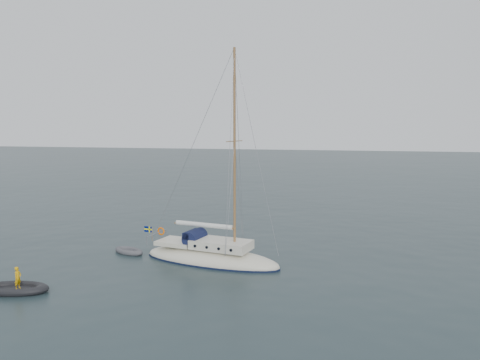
# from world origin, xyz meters

# --- Properties ---
(ground) EXTENTS (300.00, 300.00, 0.00)m
(ground) POSITION_xyz_m (0.00, 0.00, 0.00)
(ground) COLOR black
(ground) RESTS_ON ground
(sailboat) EXTENTS (9.76, 2.92, 13.90)m
(sailboat) POSITION_xyz_m (-1.74, 1.27, 1.05)
(sailboat) COLOR beige
(sailboat) RESTS_ON ground
(dinghy) EXTENTS (2.46, 1.11, 0.35)m
(dinghy) POSITION_xyz_m (-7.85, 1.85, 0.15)
(dinghy) COLOR #4F4E53
(dinghy) RESTS_ON ground
(rib) EXTENTS (3.60, 1.64, 1.37)m
(rib) POSITION_xyz_m (-10.01, -6.51, 0.22)
(rib) COLOR black
(rib) RESTS_ON ground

